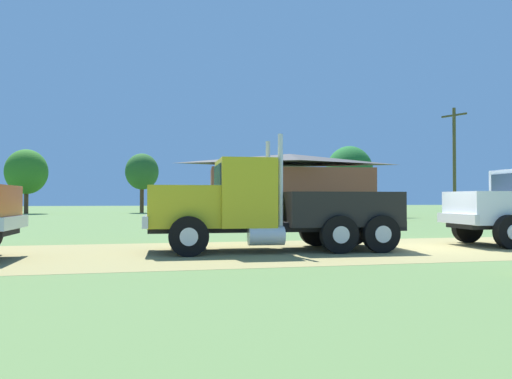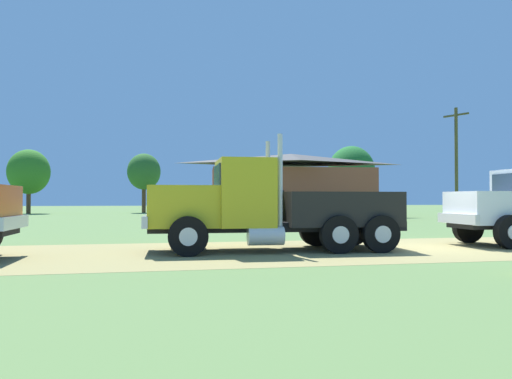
{
  "view_description": "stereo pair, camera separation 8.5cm",
  "coord_description": "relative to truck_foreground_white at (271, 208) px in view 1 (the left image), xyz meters",
  "views": [
    {
      "loc": [
        -8.33,
        -13.94,
        1.54
      ],
      "look_at": [
        -5.01,
        1.65,
        1.85
      ],
      "focal_mm": 34.25,
      "sensor_mm": 36.0,
      "label": 1
    },
    {
      "loc": [
        -8.25,
        -13.95,
        1.54
      ],
      "look_at": [
        -5.01,
        1.65,
        1.85
      ],
      "focal_mm": 34.25,
      "sensor_mm": 36.0,
      "label": 2
    }
  ],
  "objects": [
    {
      "name": "tree_left",
      "position": [
        -16.44,
        40.91,
        3.13
      ],
      "size": [
        4.28,
        4.28,
        6.76
      ],
      "color": "#513823",
      "rests_on": "ground_plane"
    },
    {
      "name": "truck_foreground_white",
      "position": [
        0.0,
        0.0,
        0.0
      ],
      "size": [
        7.75,
        2.85,
        3.38
      ],
      "color": "black",
      "rests_on": "ground_plane"
    },
    {
      "name": "dirt_track",
      "position": [
        4.85,
        -0.23,
        -1.25
      ],
      "size": [
        120.0,
        6.72,
        0.01
      ],
      "primitive_type": "cube",
      "color": "olive",
      "rests_on": "ground_plane"
    },
    {
      "name": "ground_plane",
      "position": [
        4.85,
        -0.23,
        -1.26
      ],
      "size": [
        200.0,
        200.0,
        0.0
      ],
      "primitive_type": "plane",
      "color": "#54723C"
    },
    {
      "name": "tree_mid",
      "position": [
        -4.63,
        41.85,
        3.32
      ],
      "size": [
        3.68,
        3.68,
        6.63
      ],
      "color": "#513823",
      "rests_on": "ground_plane"
    },
    {
      "name": "utility_pole_near",
      "position": [
        20.44,
        21.04,
        3.47
      ],
      "size": [
        1.02,
        2.07,
        8.93
      ],
      "color": "#4E4A25",
      "rests_on": "ground_plane"
    },
    {
      "name": "tree_right",
      "position": [
        18.62,
        38.22,
        3.39
      ],
      "size": [
        5.36,
        5.36,
        7.6
      ],
      "color": "#513823",
      "rests_on": "ground_plane"
    },
    {
      "name": "shed_building",
      "position": [
        7.7,
        24.98,
        1.3
      ],
      "size": [
        14.2,
        7.31,
        5.31
      ],
      "color": "brown",
      "rests_on": "ground_plane"
    }
  ]
}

